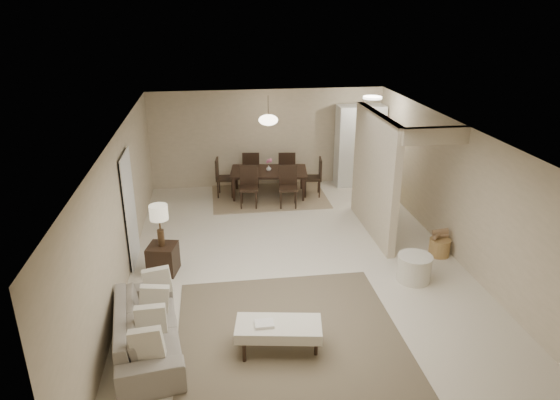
{
  "coord_description": "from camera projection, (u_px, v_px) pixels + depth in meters",
  "views": [
    {
      "loc": [
        -1.44,
        -7.98,
        4.48
      ],
      "look_at": [
        -0.22,
        0.64,
        1.05
      ],
      "focal_mm": 32.0,
      "sensor_mm": 36.0,
      "label": 1
    }
  ],
  "objects": [
    {
      "name": "table_lamp",
      "position": [
        159.0,
        216.0,
        8.54
      ],
      "size": [
        0.32,
        0.32,
        0.76
      ],
      "color": "#49341F",
      "rests_on": "side_table"
    },
    {
      "name": "doorway",
      "position": [
        129.0,
        210.0,
        8.97
      ],
      "size": [
        0.04,
        0.9,
        2.04
      ],
      "primitive_type": "cube",
      "color": "black",
      "rests_on": "floor"
    },
    {
      "name": "flush_light",
      "position": [
        372.0,
        98.0,
        11.52
      ],
      "size": [
        0.44,
        0.44,
        0.05
      ],
      "primitive_type": "cylinder",
      "color": "white",
      "rests_on": "ceiling"
    },
    {
      "name": "ceiling",
      "position": [
        299.0,
        132.0,
        8.26
      ],
      "size": [
        9.0,
        9.0,
        0.0
      ],
      "primitive_type": "plane",
      "rotation": [
        3.14,
        0.0,
        0.0
      ],
      "color": "white",
      "rests_on": "back_wall"
    },
    {
      "name": "dining_rug",
      "position": [
        269.0,
        195.0,
        12.49
      ],
      "size": [
        2.8,
        2.1,
        0.01
      ],
      "primitive_type": "cube",
      "color": "#7F684E",
      "rests_on": "floor"
    },
    {
      "name": "back_wall",
      "position": [
        268.0,
        138.0,
        12.87
      ],
      "size": [
        6.0,
        0.0,
        6.0
      ],
      "primitive_type": "plane",
      "rotation": [
        1.57,
        0.0,
        0.0
      ],
      "color": "tan",
      "rests_on": "floor"
    },
    {
      "name": "round_pouf",
      "position": [
        414.0,
        268.0,
        8.6
      ],
      "size": [
        0.6,
        0.6,
        0.46
      ],
      "primitive_type": "cylinder",
      "color": "beige",
      "rests_on": "floor"
    },
    {
      "name": "ottoman_bench",
      "position": [
        278.0,
        329.0,
        6.81
      ],
      "size": [
        1.24,
        0.72,
        0.42
      ],
      "rotation": [
        0.0,
        0.0,
        -0.16
      ],
      "color": "beige",
      "rests_on": "living_rug"
    },
    {
      "name": "yellow_mat",
      "position": [
        378.0,
        207.0,
        11.76
      ],
      "size": [
        0.86,
        0.58,
        0.01
      ],
      "primitive_type": "cube",
      "rotation": [
        0.0,
        0.0,
        -0.11
      ],
      "color": "yellow",
      "rests_on": "floor"
    },
    {
      "name": "pendant_light",
      "position": [
        268.0,
        120.0,
        11.79
      ],
      "size": [
        0.46,
        0.46,
        0.71
      ],
      "color": "#49341F",
      "rests_on": "ceiling"
    },
    {
      "name": "living_rug",
      "position": [
        289.0,
        334.0,
        7.24
      ],
      "size": [
        3.2,
        3.2,
        0.01
      ],
      "primitive_type": "cube",
      "color": "brown",
      "rests_on": "floor"
    },
    {
      "name": "left_wall",
      "position": [
        121.0,
        211.0,
        8.33
      ],
      "size": [
        0.0,
        9.0,
        9.0
      ],
      "primitive_type": "plane",
      "rotation": [
        1.57,
        0.0,
        1.57
      ],
      "color": "tan",
      "rests_on": "floor"
    },
    {
      "name": "side_table",
      "position": [
        163.0,
        259.0,
        8.84
      ],
      "size": [
        0.57,
        0.57,
        0.53
      ],
      "primitive_type": "cube",
      "rotation": [
        0.0,
        0.0,
        -0.22
      ],
      "color": "black",
      "rests_on": "floor"
    },
    {
      "name": "dining_chairs",
      "position": [
        269.0,
        177.0,
        12.32
      ],
      "size": [
        2.62,
        2.02,
        0.96
      ],
      "color": "black",
      "rests_on": "dining_rug"
    },
    {
      "name": "dining_table",
      "position": [
        269.0,
        183.0,
        12.37
      ],
      "size": [
        1.98,
        1.27,
        0.65
      ],
      "primitive_type": "imported",
      "rotation": [
        0.0,
        0.0,
        -0.13
      ],
      "color": "black",
      "rests_on": "dining_rug"
    },
    {
      "name": "vase",
      "position": [
        269.0,
        168.0,
        12.23
      ],
      "size": [
        0.16,
        0.16,
        0.14
      ],
      "primitive_type": "imported",
      "rotation": [
        0.0,
        0.0,
        0.27
      ],
      "color": "silver",
      "rests_on": "dining_table"
    },
    {
      "name": "floor",
      "position": [
        297.0,
        265.0,
        9.18
      ],
      "size": [
        9.0,
        9.0,
        0.0
      ],
      "primitive_type": "plane",
      "color": "beige",
      "rests_on": "ground"
    },
    {
      "name": "right_wall",
      "position": [
        459.0,
        193.0,
        9.11
      ],
      "size": [
        0.0,
        9.0,
        9.0
      ],
      "primitive_type": "plane",
      "rotation": [
        1.57,
        0.0,
        -1.57
      ],
      "color": "tan",
      "rests_on": "floor"
    },
    {
      "name": "wicker_basket",
      "position": [
        439.0,
        247.0,
        9.48
      ],
      "size": [
        0.5,
        0.5,
        0.33
      ],
      "primitive_type": "cylinder",
      "rotation": [
        0.0,
        0.0,
        -0.36
      ],
      "color": "#95653B",
      "rests_on": "floor"
    },
    {
      "name": "sofa",
      "position": [
        147.0,
        328.0,
        6.87
      ],
      "size": [
        2.23,
        1.13,
        0.62
      ],
      "primitive_type": "imported",
      "rotation": [
        0.0,
        0.0,
        1.71
      ],
      "color": "gray",
      "rests_on": "floor"
    },
    {
      "name": "pantry_cabinet",
      "position": [
        359.0,
        146.0,
        12.92
      ],
      "size": [
        1.2,
        0.55,
        2.1
      ],
      "primitive_type": "cube",
      "color": "silver",
      "rests_on": "floor"
    },
    {
      "name": "partition",
      "position": [
        374.0,
        175.0,
        10.11
      ],
      "size": [
        0.15,
        2.5,
        2.5
      ],
      "primitive_type": "cube",
      "color": "tan",
      "rests_on": "floor"
    }
  ]
}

